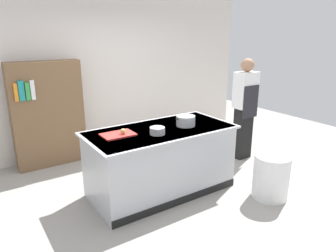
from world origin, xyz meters
The scene contains 10 objects.
ground_plane centered at (0.00, 0.00, 0.00)m, with size 10.00×10.00×0.00m, color #9E9991.
back_wall centered at (0.00, 2.10, 1.50)m, with size 6.40×0.12×3.00m, color silver.
counter_island centered at (0.00, 0.00, 0.47)m, with size 1.98×0.98×0.90m.
cutting_board centered at (-0.58, 0.08, 0.91)m, with size 0.40×0.28×0.02m, color red.
onion centered at (-0.53, 0.04, 0.96)m, with size 0.07×0.07×0.07m, color tan.
stock_pot centered at (0.37, -0.06, 0.97)m, with size 0.32×0.26×0.14m.
mixing_bowl centered at (-0.15, -0.15, 0.95)m, with size 0.19×0.19×0.09m, color #B7BABF.
trash_bin centered at (1.12, -0.96, 0.30)m, with size 0.47×0.47×0.59m, color white.
person_chef centered at (1.83, 0.22, 0.91)m, with size 0.38×0.25×1.72m.
bookshelf centered at (-1.01, 1.80, 0.85)m, with size 1.10×0.31×1.70m.
Camera 1 is at (-2.09, -3.29, 2.14)m, focal length 33.13 mm.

